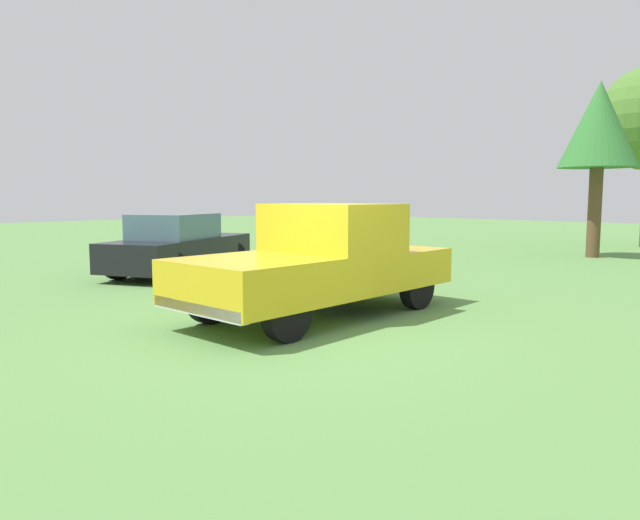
{
  "coord_description": "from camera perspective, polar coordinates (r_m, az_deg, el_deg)",
  "views": [
    {
      "loc": [
        -5.85,
        -5.79,
        1.9
      ],
      "look_at": [
        0.82,
        0.55,
        0.9
      ],
      "focal_mm": 32.6,
      "sensor_mm": 36.0,
      "label": 1
    }
  ],
  "objects": [
    {
      "name": "ground_plane",
      "position": [
        8.44,
        -1.16,
        -6.8
      ],
      "size": [
        80.0,
        80.0,
        0.0
      ],
      "primitive_type": "plane",
      "color": "#5B8C47"
    },
    {
      "name": "pickup_truck",
      "position": [
        9.34,
        0.52,
        0.19
      ],
      "size": [
        4.87,
        2.05,
        1.79
      ],
      "rotation": [
        0.0,
        0.0,
        3.16
      ],
      "color": "black",
      "rests_on": "ground_plane"
    },
    {
      "name": "sedan_near",
      "position": [
        14.79,
        -13.73,
        1.36
      ],
      "size": [
        4.75,
        3.43,
        1.49
      ],
      "rotation": [
        0.0,
        0.0,
        0.44
      ],
      "color": "black",
      "rests_on": "ground_plane"
    },
    {
      "name": "tree_side",
      "position": [
        20.32,
        25.7,
        11.69
      ],
      "size": [
        2.35,
        2.35,
        5.46
      ],
      "color": "brown",
      "rests_on": "ground_plane"
    }
  ]
}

